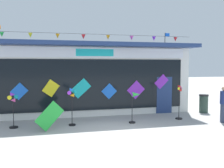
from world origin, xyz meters
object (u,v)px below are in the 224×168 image
at_px(wind_spinner_far_left, 13,105).
at_px(display_kite_on_ground, 50,116).
at_px(wind_spinner_left, 72,99).
at_px(trash_bin, 204,103).
at_px(kite_shop_building, 87,77).
at_px(wind_spinner_center_left, 135,101).
at_px(person_near_camera, 224,103).
at_px(wind_spinner_center_right, 179,101).

bearing_deg(wind_spinner_far_left, display_kite_on_ground, -27.84).
bearing_deg(wind_spinner_left, trash_bin, 9.91).
relative_size(kite_shop_building, wind_spinner_left, 6.68).
bearing_deg(kite_shop_building, display_kite_on_ground, -115.55).
xyz_separation_m(kite_shop_building, trash_bin, (6.07, -2.95, -1.40)).
relative_size(wind_spinner_far_left, wind_spinner_center_left, 1.07).
bearing_deg(person_near_camera, display_kite_on_ground, -61.31).
distance_m(wind_spinner_far_left, display_kite_on_ground, 1.71).
relative_size(wind_spinner_far_left, display_kite_on_ground, 1.35).
xyz_separation_m(kite_shop_building, display_kite_on_ground, (-2.32, -4.85, -1.32)).
xyz_separation_m(wind_spinner_center_left, display_kite_on_ground, (-3.82, -0.44, -0.42)).
relative_size(trash_bin, display_kite_on_ground, 0.91).
relative_size(wind_spinner_far_left, wind_spinner_center_right, 0.91).
xyz_separation_m(wind_spinner_far_left, wind_spinner_center_left, (5.29, -0.34, 0.03)).
bearing_deg(wind_spinner_left, wind_spinner_center_left, -3.35).
bearing_deg(wind_spinner_center_right, kite_shop_building, 132.59).
bearing_deg(display_kite_on_ground, person_near_camera, -3.62).
bearing_deg(wind_spinner_left, person_near_camera, -9.12).
xyz_separation_m(wind_spinner_center_right, display_kite_on_ground, (-6.18, -0.65, -0.31)).
bearing_deg(wind_spinner_center_left, wind_spinner_far_left, 176.35).
bearing_deg(wind_spinner_far_left, wind_spinner_left, -3.99).
distance_m(kite_shop_building, wind_spinner_left, 4.52).
bearing_deg(person_near_camera, wind_spinner_center_right, -92.31).
distance_m(wind_spinner_center_right, trash_bin, 2.57).
relative_size(kite_shop_building, trash_bin, 10.96).
height_order(wind_spinner_left, wind_spinner_center_left, wind_spinner_left).
height_order(kite_shop_building, wind_spinner_far_left, kite_shop_building).
distance_m(wind_spinner_far_left, wind_spinner_left, 2.45).
bearing_deg(display_kite_on_ground, kite_shop_building, 64.45).
bearing_deg(display_kite_on_ground, wind_spinner_far_left, 152.16).
distance_m(person_near_camera, trash_bin, 2.49).
bearing_deg(trash_bin, display_kite_on_ground, -167.21).
distance_m(wind_spinner_left, display_kite_on_ground, 1.28).
xyz_separation_m(person_near_camera, display_kite_on_ground, (-7.84, 0.50, -0.29)).
distance_m(kite_shop_building, wind_spinner_far_left, 5.64).
height_order(kite_shop_building, wind_spinner_center_left, kite_shop_building).
height_order(wind_spinner_far_left, person_near_camera, person_near_camera).
bearing_deg(person_near_camera, trash_bin, -160.65).
bearing_deg(wind_spinner_left, kite_shop_building, 72.33).
xyz_separation_m(kite_shop_building, wind_spinner_left, (-1.35, -4.24, -0.74)).
height_order(person_near_camera, trash_bin, person_near_camera).
distance_m(wind_spinner_center_left, wind_spinner_center_right, 2.37).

